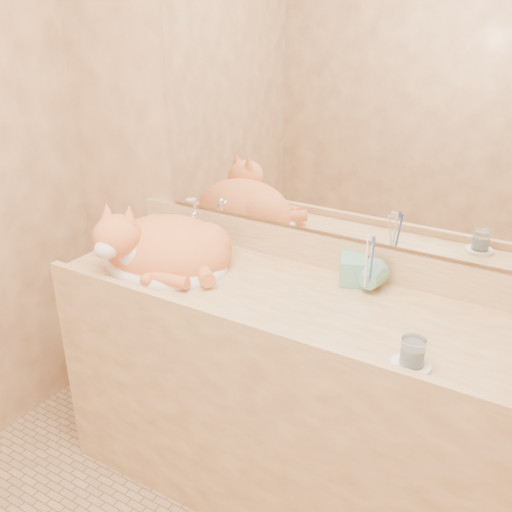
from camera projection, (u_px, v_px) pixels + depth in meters
The scene contains 12 objects.
wall_back at pixel (324, 157), 1.94m from camera, with size 2.40×0.02×2.50m, color #9C6D46.
vanity_counter at pixel (281, 397), 2.07m from camera, with size 1.60×0.55×0.85m, color #A27649, non-canonical shape.
mirror at pixel (324, 116), 1.87m from camera, with size 1.30×0.02×0.80m, color white.
sink_basin at pixel (165, 246), 2.07m from camera, with size 0.47×0.39×0.15m, color white, non-canonical shape.
faucet at pixel (195, 229), 2.21m from camera, with size 0.04×0.11×0.16m, color silver, non-canonical shape.
cat at pixel (162, 245), 2.05m from camera, with size 0.47×0.38×0.26m, color #D56431, non-canonical shape.
soap_dispenser at pixel (354, 262), 1.88m from camera, with size 0.09×0.09×0.20m, color #69A996.
toothbrush_cup at pixel (367, 283), 1.86m from camera, with size 0.10×0.10×0.09m, color #69A996.
toothbrushes at pixel (369, 260), 1.82m from camera, with size 0.04×0.04×0.22m, color silver, non-canonical shape.
saucer at pixel (411, 365), 1.51m from camera, with size 0.11×0.11×0.01m, color white.
water_glass at pixel (413, 352), 1.49m from camera, with size 0.06×0.06×0.08m, color silver.
lotion_bottle at pixel (155, 229), 2.28m from camera, with size 0.04×0.04×0.11m, color silver.
Camera 1 is at (0.78, -0.76, 1.74)m, focal length 40.00 mm.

